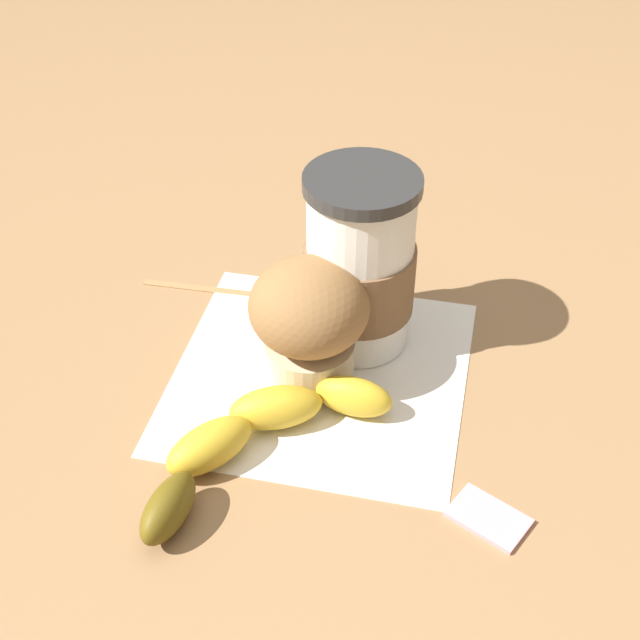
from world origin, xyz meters
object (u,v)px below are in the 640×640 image
at_px(banana, 253,435).
at_px(sugar_packet, 489,516).
at_px(coffee_cup, 360,266).
at_px(muffin, 309,321).

bearing_deg(banana, sugar_packet, 65.66).
distance_m(coffee_cup, muffin, 0.06).
height_order(muffin, banana, muffin).
bearing_deg(sugar_packet, muffin, -142.56).
relative_size(muffin, banana, 0.56).
height_order(banana, sugar_packet, banana).
distance_m(muffin, sugar_packet, 0.19).
xyz_separation_m(banana, sugar_packet, (0.07, 0.15, -0.01)).
distance_m(coffee_cup, banana, 0.16).
distance_m(muffin, banana, 0.09).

